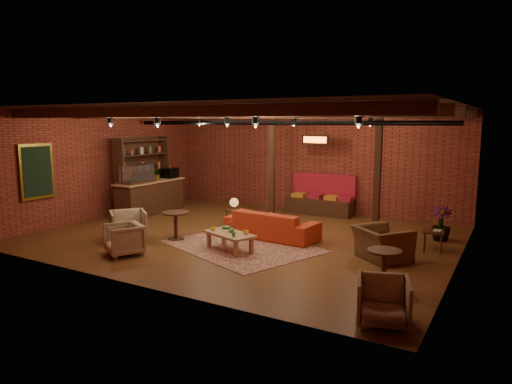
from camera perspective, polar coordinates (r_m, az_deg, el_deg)
The scene contains 29 objects.
floor at distance 11.70m, azimuth -1.45°, elevation -5.49°, with size 10.00×10.00×0.00m, color #3D240F.
ceiling at distance 11.34m, azimuth -1.52°, elevation 10.38°, with size 10.00×8.00×0.02m, color black.
wall_back at distance 14.95m, azimuth 6.58°, elevation 3.79°, with size 10.00×0.02×3.20m, color maroon.
wall_front at distance 8.30m, azimuth -16.09°, elevation -0.45°, with size 10.00×0.02×3.20m, color maroon.
wall_left at distance 14.65m, azimuth -18.43°, elevation 3.30°, with size 0.02×8.00×3.20m, color maroon.
wall_right at distance 9.79m, azimuth 24.33°, elevation 0.47°, with size 0.02×8.00×3.20m, color maroon.
ceiling_beams at distance 11.34m, azimuth -1.52°, elevation 9.77°, with size 9.80×6.40×0.22m, color black, non-canonical shape.
ceiling_pipe at distance 12.73m, azimuth 2.31°, elevation 8.62°, with size 0.12×0.12×9.60m, color black.
post_left at distance 13.95m, azimuth 2.01°, elevation 3.49°, with size 0.16×0.16×3.20m, color black.
post_right at distance 12.14m, azimuth 14.95°, elevation 2.42°, with size 0.16×0.16×3.20m, color black.
service_counter at distance 14.79m, azimuth -13.07°, elevation 0.45°, with size 0.80×2.50×1.60m, color black, non-canonical shape.
plant_counter at distance 14.81m, azimuth -12.31°, elevation 2.13°, with size 0.35×0.39×0.30m, color #337F33.
shelving_hutch at distance 15.08m, azimuth -13.97°, elevation 2.11°, with size 0.52×2.00×2.40m, color black, non-canonical shape.
chalkboard_menu at distance 13.18m, azimuth -25.71°, elevation 2.33°, with size 0.08×0.96×1.46m, color black.
banquette at distance 14.44m, azimuth 7.97°, elevation -0.81°, with size 2.10×0.70×1.00m, color #A61B2F, non-canonical shape.
service_sign at distance 13.84m, azimuth 7.43°, elevation 6.50°, with size 0.86×0.06×0.30m, color orange.
ceiling_spotlights at distance 11.34m, azimuth -1.51°, elevation 8.66°, with size 6.40×4.40×0.28m, color black, non-canonical shape.
rug at distance 10.72m, azimuth -1.73°, elevation -6.79°, with size 3.31×2.53×0.01m, color maroon.
sofa at distance 11.42m, azimuth 1.99°, elevation -4.07°, with size 2.35×0.92×0.69m, color #B03018.
coffee_table at distance 10.30m, azimuth -3.33°, elevation -5.34°, with size 1.35×0.98×0.67m.
side_table_lamp at distance 12.70m, azimuth -2.76°, elevation -1.59°, with size 0.44×0.44×0.79m.
round_table_left at distance 11.41m, azimuth -10.02°, elevation -3.57°, with size 0.66×0.66×0.69m.
armchair_a at distance 11.52m, azimuth -15.67°, elevation -3.91°, with size 0.81×0.76×0.83m, color beige.
armchair_b at distance 10.40m, azimuth -16.17°, elevation -5.52°, with size 0.73×0.69×0.75m, color beige.
armchair_right at distance 9.98m, azimuth 15.49°, elevation -5.56°, with size 1.07×0.69×0.93m, color brown.
side_table_book at distance 10.93m, azimuth 21.30°, elevation -4.71°, with size 0.49×0.49×0.50m.
round_table_right at distance 8.31m, azimuth 15.72°, elevation -8.50°, with size 0.59×0.59×0.69m.
armchair_far at distance 6.93m, azimuth 15.61°, elevation -12.75°, with size 0.73×0.68×0.75m, color beige.
plant_tall at distance 11.89m, azimuth 22.36°, elevation 0.21°, with size 1.40×1.40×2.50m, color #4C7F4C.
Camera 1 is at (5.93, -9.66, 2.88)m, focal length 32.00 mm.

